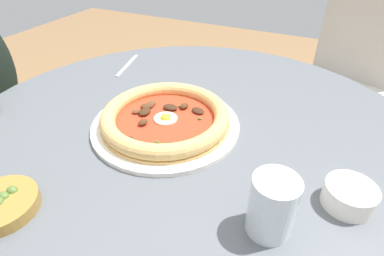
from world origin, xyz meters
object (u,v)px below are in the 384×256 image
at_px(pizza_on_plate, 165,119).
at_px(cafe_chair_spare_near, 344,72).
at_px(dining_table, 189,171).
at_px(olive_pan, 1,205).
at_px(water_glass, 271,209).
at_px(fork_utensil, 127,65).
at_px(ramekin_capers, 349,195).

xyz_separation_m(pizza_on_plate, cafe_chair_spare_near, (-0.36, -0.95, -0.22)).
distance_m(dining_table, olive_pan, 0.37).
distance_m(water_glass, cafe_chair_spare_near, 1.14).
relative_size(pizza_on_plate, fork_utensil, 2.01).
bearing_deg(fork_utensil, ramekin_capers, 154.92).
distance_m(fork_utensil, cafe_chair_spare_near, 0.98).
bearing_deg(cafe_chair_spare_near, dining_table, 72.32).
bearing_deg(dining_table, olive_pan, 59.64).
height_order(ramekin_capers, fork_utensil, ramekin_capers).
distance_m(dining_table, pizza_on_plate, 0.14).
bearing_deg(dining_table, cafe_chair_spare_near, -107.68).
distance_m(ramekin_capers, cafe_chair_spare_near, 1.04).
bearing_deg(pizza_on_plate, olive_pan, 69.22).
height_order(dining_table, water_glass, water_glass).
bearing_deg(water_glass, olive_pan, 20.86).
height_order(water_glass, ramekin_capers, water_glass).
bearing_deg(pizza_on_plate, water_glass, 148.18).
bearing_deg(fork_utensil, pizza_on_plate, 138.99).
height_order(pizza_on_plate, fork_utensil, pizza_on_plate).
bearing_deg(ramekin_capers, dining_table, -10.60).
xyz_separation_m(ramekin_capers, cafe_chair_spare_near, (0.00, -1.01, -0.22)).
xyz_separation_m(ramekin_capers, olive_pan, (0.48, 0.24, -0.01)).
bearing_deg(ramekin_capers, water_glass, 43.97).
xyz_separation_m(dining_table, cafe_chair_spare_near, (-0.30, -0.96, -0.09)).
distance_m(water_glass, ramekin_capers, 0.14).
xyz_separation_m(water_glass, ramekin_capers, (-0.10, -0.10, -0.02)).
bearing_deg(dining_table, water_glass, 142.63).
height_order(water_glass, fork_utensil, water_glass).
height_order(pizza_on_plate, ramekin_capers, pizza_on_plate).
distance_m(pizza_on_plate, olive_pan, 0.33).
distance_m(pizza_on_plate, ramekin_capers, 0.37).
xyz_separation_m(water_glass, olive_pan, (0.38, 0.15, -0.03)).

